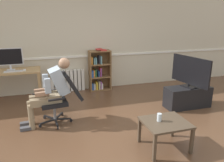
{
  "coord_description": "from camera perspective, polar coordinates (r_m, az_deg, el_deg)",
  "views": [
    {
      "loc": [
        -1.08,
        -3.18,
        1.95
      ],
      "look_at": [
        0.15,
        0.85,
        0.7
      ],
      "focal_mm": 35.16,
      "sensor_mm": 36.0,
      "label": 1
    }
  ],
  "objects": [
    {
      "name": "back_wall",
      "position": [
        5.96,
        -6.56,
        10.62
      ],
      "size": [
        12.0,
        0.13,
        2.7
      ],
      "color": "beige",
      "rests_on": "ground_plane"
    },
    {
      "name": "computer_desk",
      "position": [
        5.54,
        -24.2,
        1.41
      ],
      "size": [
        1.19,
        0.64,
        0.76
      ],
      "color": "tan",
      "rests_on": "ground_plane"
    },
    {
      "name": "keyboard",
      "position": [
        5.37,
        -24.27,
        2.31
      ],
      "size": [
        0.39,
        0.12,
        0.02
      ],
      "primitive_type": "cube",
      "color": "silver",
      "rests_on": "computer_desk"
    },
    {
      "name": "imac_monitor",
      "position": [
        5.54,
        -25.11,
        5.57
      ],
      "size": [
        0.58,
        0.14,
        0.5
      ],
      "color": "silver",
      "rests_on": "computer_desk"
    },
    {
      "name": "tv_stand",
      "position": [
        5.14,
        19.03,
        -3.94
      ],
      "size": [
        1.0,
        0.4,
        0.46
      ],
      "color": "black",
      "rests_on": "ground_plane"
    },
    {
      "name": "person_seated",
      "position": [
        4.15,
        -15.64,
        -2.3
      ],
      "size": [
        0.97,
        0.41,
        1.23
      ],
      "rotation": [
        0.0,
        0.0,
        -1.47
      ],
      "color": "#937F60",
      "rests_on": "ground_plane"
    },
    {
      "name": "ground_plane",
      "position": [
        3.88,
        1.59,
        -13.63
      ],
      "size": [
        18.0,
        18.0,
        0.0
      ],
      "primitive_type": "plane",
      "color": "brown"
    },
    {
      "name": "office_chair",
      "position": [
        4.22,
        -12.81,
        -3.74
      ],
      "size": [
        0.84,
        0.62,
        0.95
      ],
      "rotation": [
        0.0,
        0.0,
        -1.47
      ],
      "color": "black",
      "rests_on": "ground_plane"
    },
    {
      "name": "bookshelf",
      "position": [
        5.95,
        -3.48,
        2.63
      ],
      "size": [
        0.58,
        0.29,
        1.13
      ],
      "color": "brown",
      "rests_on": "ground_plane"
    },
    {
      "name": "coffee_table",
      "position": [
        3.45,
        13.67,
        -11.11
      ],
      "size": [
        0.66,
        0.57,
        0.44
      ],
      "color": "#4C3D2D",
      "rests_on": "ground_plane"
    },
    {
      "name": "tv_screen",
      "position": [
        4.98,
        19.66,
        2.36
      ],
      "size": [
        0.26,
        1.0,
        0.67
      ],
      "rotation": [
        0.0,
        0.0,
        1.76
      ],
      "color": "black",
      "rests_on": "tv_stand"
    },
    {
      "name": "drinking_glass",
      "position": [
        3.39,
        12.2,
        -9.23
      ],
      "size": [
        0.07,
        0.07,
        0.12
      ],
      "primitive_type": "cylinder",
      "color": "silver",
      "rests_on": "coffee_table"
    },
    {
      "name": "radiator",
      "position": [
        5.97,
        -11.41,
        0.07
      ],
      "size": [
        0.89,
        0.08,
        0.58
      ],
      "color": "white",
      "rests_on": "ground_plane"
    },
    {
      "name": "computer_mouse",
      "position": [
        5.36,
        -21.78,
        2.64
      ],
      "size": [
        0.06,
        0.1,
        0.03
      ],
      "primitive_type": "cube",
      "color": "white",
      "rests_on": "computer_desk"
    }
  ]
}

